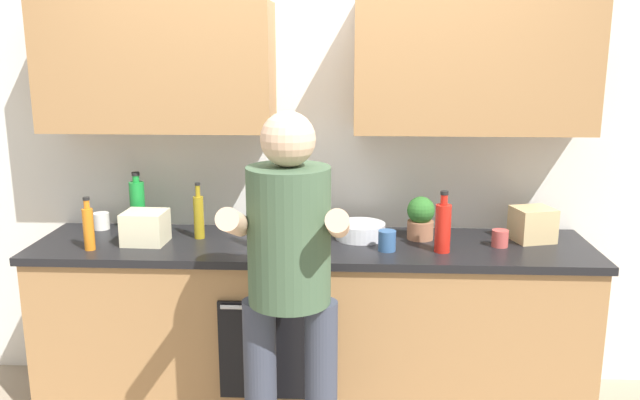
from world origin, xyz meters
name	(u,v)px	position (x,y,z in m)	size (l,w,h in m)	color
back_wall_unit	(314,120)	(0.00, 0.27, 1.50)	(4.00, 0.38, 2.50)	silver
counter	(312,325)	(0.00, 0.00, 0.45)	(2.84, 0.67, 0.90)	#A37547
person_standing	(289,275)	(-0.05, -0.68, 0.97)	(0.49, 0.45, 1.64)	#383D4C
bottle_hotsauce	(443,227)	(0.65, -0.11, 1.03)	(0.08, 0.08, 0.30)	red
bottle_juice	(88,227)	(-1.09, -0.17, 1.01)	(0.05, 0.05, 0.27)	orange
bottle_soy	(306,219)	(-0.04, 0.16, 0.98)	(0.06, 0.06, 0.20)	black
bottle_oil	(199,216)	(-0.59, 0.06, 1.02)	(0.05, 0.05, 0.30)	olive
bottle_vinegar	(254,229)	(-0.28, -0.07, 0.99)	(0.07, 0.07, 0.24)	brown
bottle_soda	(138,206)	(-0.95, 0.16, 1.04)	(0.08, 0.08, 0.33)	#198C33
cup_tea	(387,241)	(0.38, -0.11, 0.95)	(0.09, 0.09, 0.10)	#33598C
cup_coffee	(101,221)	(-1.17, 0.21, 0.95)	(0.09, 0.09, 0.09)	white
cup_ceramic	(500,238)	(0.95, -0.01, 0.94)	(0.08, 0.08, 0.09)	#BF4C47
mixing_bowl	(360,231)	(0.25, 0.09, 0.94)	(0.26, 0.26, 0.08)	silver
potted_herb	(421,218)	(0.56, 0.10, 1.01)	(0.14, 0.14, 0.22)	#9E6647
grocery_bag_bread	(533,224)	(1.13, 0.10, 0.99)	(0.19, 0.18, 0.17)	tan
grocery_bag_rice	(145,227)	(-0.84, -0.04, 0.98)	(0.21, 0.19, 0.17)	beige
grocery_bag_produce	(297,225)	(-0.07, -0.06, 1.01)	(0.22, 0.20, 0.22)	silver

